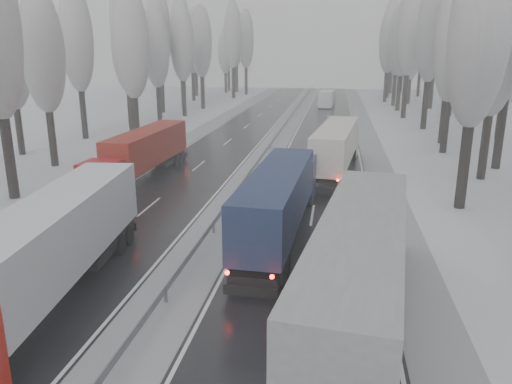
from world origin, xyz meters
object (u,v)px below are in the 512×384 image
(truck_blue_box, at_px, (281,196))
(box_truck_distant, at_px, (327,99))
(truck_red_red, at_px, (142,152))
(truck_grey_tarp, at_px, (362,259))
(truck_red_white, at_px, (47,249))
(truck_cream_box, at_px, (337,145))

(truck_blue_box, height_order, box_truck_distant, truck_blue_box)
(truck_blue_box, relative_size, truck_red_red, 1.04)
(truck_grey_tarp, distance_m, truck_red_red, 24.66)
(truck_red_white, bearing_deg, truck_grey_tarp, -3.38)
(truck_grey_tarp, xyz_separation_m, box_truck_distant, (-2.85, 73.62, -1.09))
(truck_cream_box, bearing_deg, truck_red_red, -155.70)
(truck_blue_box, xyz_separation_m, truck_cream_box, (2.94, 15.41, 0.06))
(truck_cream_box, bearing_deg, truck_blue_box, -94.71)
(box_truck_distant, relative_size, truck_red_white, 0.49)
(box_truck_distant, height_order, truck_red_red, truck_red_red)
(truck_cream_box, xyz_separation_m, truck_red_red, (-14.83, -4.88, -0.15))
(truck_cream_box, height_order, box_truck_distant, truck_cream_box)
(truck_red_red, bearing_deg, truck_blue_box, -39.73)
(truck_grey_tarp, bearing_deg, truck_blue_box, 122.04)
(truck_cream_box, bearing_deg, truck_grey_tarp, -81.66)
(truck_cream_box, xyz_separation_m, truck_red_white, (-10.99, -24.38, 0.05))
(truck_cream_box, relative_size, box_truck_distant, 2.00)
(truck_red_white, relative_size, truck_red_red, 1.10)
(truck_grey_tarp, distance_m, truck_cream_box, 23.86)
(truck_cream_box, distance_m, truck_red_white, 26.75)
(truck_grey_tarp, height_order, truck_blue_box, truck_grey_tarp)
(box_truck_distant, bearing_deg, truck_blue_box, -86.92)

